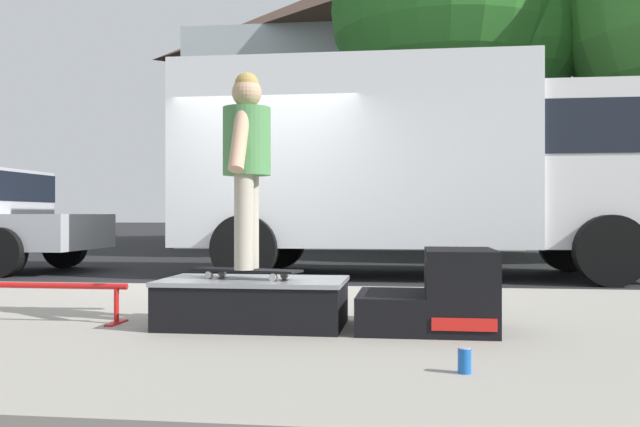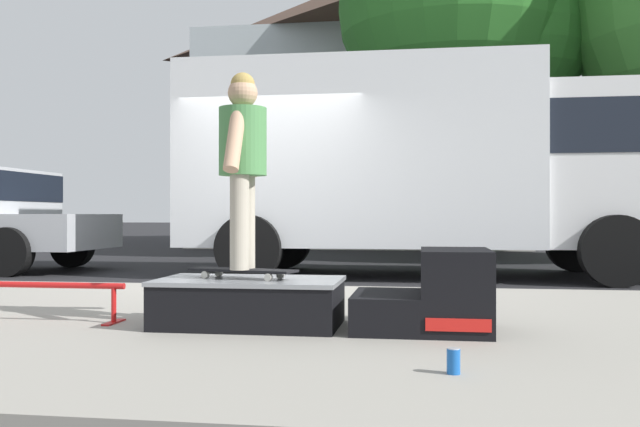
{
  "view_description": "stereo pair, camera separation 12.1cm",
  "coord_description": "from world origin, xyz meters",
  "px_view_note": "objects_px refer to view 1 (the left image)",
  "views": [
    {
      "loc": [
        1.92,
        -8.0,
        0.9
      ],
      "look_at": [
        1.1,
        -1.69,
        0.91
      ],
      "focal_mm": 38.71,
      "sensor_mm": 36.0,
      "label": 1
    },
    {
      "loc": [
        2.04,
        -7.98,
        0.9
      ],
      "look_at": [
        1.1,
        -1.69,
        0.91
      ],
      "focal_mm": 38.71,
      "sensor_mm": 36.0,
      "label": 2
    }
  ],
  "objects_px": {
    "box_truck": "(422,160)",
    "skateboard": "(247,271)",
    "grind_rail": "(23,292)",
    "skate_box": "(254,301)",
    "kicker_ramp": "(439,296)",
    "street_tree_main": "(458,15)",
    "skater_kid": "(247,153)",
    "soda_can": "(465,361)"
  },
  "relations": [
    {
      "from": "skater_kid",
      "to": "box_truck",
      "type": "height_order",
      "value": "box_truck"
    },
    {
      "from": "skater_kid",
      "to": "box_truck",
      "type": "bearing_deg",
      "value": 76.64
    },
    {
      "from": "skate_box",
      "to": "skateboard",
      "type": "bearing_deg",
      "value": -176.32
    },
    {
      "from": "kicker_ramp",
      "to": "box_truck",
      "type": "distance_m",
      "value": 5.65
    },
    {
      "from": "skate_box",
      "to": "street_tree_main",
      "type": "bearing_deg",
      "value": 78.13
    },
    {
      "from": "skateboard",
      "to": "soda_can",
      "type": "xyz_separation_m",
      "value": [
        1.4,
        -1.26,
        -0.32
      ]
    },
    {
      "from": "street_tree_main",
      "to": "kicker_ramp",
      "type": "bearing_deg",
      "value": -94.71
    },
    {
      "from": "skateboard",
      "to": "grind_rail",
      "type": "bearing_deg",
      "value": -179.43
    },
    {
      "from": "skate_box",
      "to": "skater_kid",
      "type": "distance_m",
      "value": 1.03
    },
    {
      "from": "kicker_ramp",
      "to": "box_truck",
      "type": "xyz_separation_m",
      "value": [
        -0.02,
        5.49,
        1.35
      ]
    },
    {
      "from": "grind_rail",
      "to": "skate_box",
      "type": "bearing_deg",
      "value": 0.66
    },
    {
      "from": "skate_box",
      "to": "grind_rail",
      "type": "relative_size",
      "value": 0.81
    },
    {
      "from": "skater_kid",
      "to": "street_tree_main",
      "type": "relative_size",
      "value": 0.18
    },
    {
      "from": "grind_rail",
      "to": "soda_can",
      "type": "xyz_separation_m",
      "value": [
        3.05,
        -1.25,
        -0.16
      ]
    },
    {
      "from": "kicker_ramp",
      "to": "street_tree_main",
      "type": "relative_size",
      "value": 0.12
    },
    {
      "from": "grind_rail",
      "to": "kicker_ramp",
      "type": "bearing_deg",
      "value": 0.37
    },
    {
      "from": "skate_box",
      "to": "street_tree_main",
      "type": "height_order",
      "value": "street_tree_main"
    },
    {
      "from": "skater_kid",
      "to": "soda_can",
      "type": "bearing_deg",
      "value": -42.17
    },
    {
      "from": "skate_box",
      "to": "kicker_ramp",
      "type": "xyz_separation_m",
      "value": [
        1.27,
        -0.0,
        0.05
      ]
    },
    {
      "from": "skate_box",
      "to": "box_truck",
      "type": "bearing_deg",
      "value": 77.11
    },
    {
      "from": "skateboard",
      "to": "skater_kid",
      "type": "relative_size",
      "value": 0.59
    },
    {
      "from": "skater_kid",
      "to": "street_tree_main",
      "type": "distance_m",
      "value": 10.86
    },
    {
      "from": "skateboard",
      "to": "skater_kid",
      "type": "xyz_separation_m",
      "value": [
        0.0,
        -0.0,
        0.82
      ]
    },
    {
      "from": "skateboard",
      "to": "kicker_ramp",
      "type": "bearing_deg",
      "value": 0.12
    },
    {
      "from": "skater_kid",
      "to": "soda_can",
      "type": "relative_size",
      "value": 10.92
    },
    {
      "from": "skate_box",
      "to": "kicker_ramp",
      "type": "height_order",
      "value": "kicker_ramp"
    },
    {
      "from": "skateboard",
      "to": "soda_can",
      "type": "relative_size",
      "value": 6.39
    },
    {
      "from": "box_truck",
      "to": "street_tree_main",
      "type": "bearing_deg",
      "value": 79.39
    },
    {
      "from": "soda_can",
      "to": "street_tree_main",
      "type": "xyz_separation_m",
      "value": [
        0.75,
        11.23,
        4.9
      ]
    },
    {
      "from": "kicker_ramp",
      "to": "street_tree_main",
      "type": "xyz_separation_m",
      "value": [
        0.82,
        9.96,
        4.74
      ]
    },
    {
      "from": "skateboard",
      "to": "skater_kid",
      "type": "bearing_deg",
      "value": -75.96
    },
    {
      "from": "skate_box",
      "to": "skater_kid",
      "type": "relative_size",
      "value": 0.93
    },
    {
      "from": "grind_rail",
      "to": "street_tree_main",
      "type": "xyz_separation_m",
      "value": [
        3.8,
        9.98,
        4.74
      ]
    },
    {
      "from": "skater_kid",
      "to": "box_truck",
      "type": "relative_size",
      "value": 0.2
    },
    {
      "from": "grind_rail",
      "to": "box_truck",
      "type": "distance_m",
      "value": 6.4
    },
    {
      "from": "kicker_ramp",
      "to": "grind_rail",
      "type": "bearing_deg",
      "value": -179.63
    },
    {
      "from": "box_truck",
      "to": "skateboard",
      "type": "bearing_deg",
      "value": -103.36
    },
    {
      "from": "grind_rail",
      "to": "skateboard",
      "type": "distance_m",
      "value": 1.67
    },
    {
      "from": "skate_box",
      "to": "skateboard",
      "type": "height_order",
      "value": "skateboard"
    },
    {
      "from": "box_truck",
      "to": "street_tree_main",
      "type": "relative_size",
      "value": 0.91
    },
    {
      "from": "box_truck",
      "to": "street_tree_main",
      "type": "height_order",
      "value": "street_tree_main"
    },
    {
      "from": "skateboard",
      "to": "skater_kid",
      "type": "distance_m",
      "value": 0.82
    }
  ]
}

